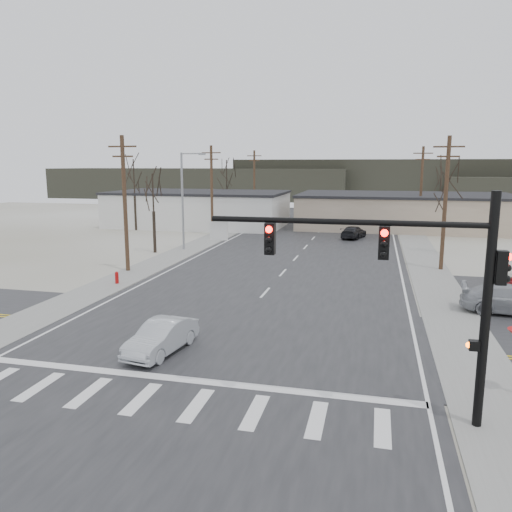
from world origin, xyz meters
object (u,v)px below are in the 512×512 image
at_px(fire_hydrant, 117,278).
at_px(car_far_a, 354,232).
at_px(car_parked_silver, 512,300).
at_px(car_far_b, 302,211).
at_px(traffic_signal_mast, 420,275).
at_px(sedan_crossing, 161,337).

height_order(fire_hydrant, car_far_a, car_far_a).
bearing_deg(car_parked_silver, car_far_a, 25.00).
bearing_deg(car_far_b, traffic_signal_mast, -91.07).
bearing_deg(car_parked_silver, fire_hydrant, 92.10).
bearing_deg(sedan_crossing, car_far_a, 88.31).
bearing_deg(fire_hydrant, car_parked_silver, -2.80).
relative_size(sedan_crossing, car_far_a, 0.90).
bearing_deg(car_far_a, fire_hydrant, 73.98).
relative_size(fire_hydrant, car_far_a, 0.19).
relative_size(car_far_b, car_parked_silver, 0.88).
relative_size(traffic_signal_mast, car_far_a, 1.97).
distance_m(fire_hydrant, sedan_crossing, 13.53).
bearing_deg(traffic_signal_mast, sedan_crossing, 161.38).
bearing_deg(car_far_a, car_parked_silver, 124.02).
height_order(car_far_a, car_parked_silver, car_parked_silver).
relative_size(traffic_signal_mast, car_parked_silver, 1.71).
height_order(traffic_signal_mast, car_far_b, traffic_signal_mast).
height_order(fire_hydrant, car_parked_silver, car_parked_silver).
xyz_separation_m(traffic_signal_mast, car_parked_silver, (5.93, 13.03, -3.88)).
relative_size(fire_hydrant, car_far_b, 0.19).
relative_size(car_far_a, car_parked_silver, 0.86).
relative_size(traffic_signal_mast, car_far_b, 1.93).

